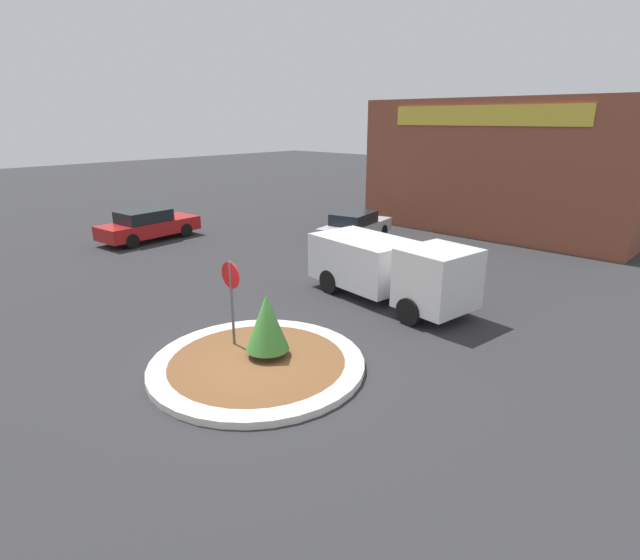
# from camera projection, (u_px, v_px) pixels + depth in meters

# --- Properties ---
(ground_plane) EXTENTS (120.00, 120.00, 0.00)m
(ground_plane) POSITION_uv_depth(u_px,v_px,m) (258.00, 367.00, 11.85)
(ground_plane) COLOR #2D2D30
(traffic_island) EXTENTS (5.08, 5.08, 0.17)m
(traffic_island) POSITION_uv_depth(u_px,v_px,m) (257.00, 364.00, 11.82)
(traffic_island) COLOR silver
(traffic_island) RESTS_ON ground_plane
(stop_sign) EXTENTS (0.67, 0.07, 2.35)m
(stop_sign) POSITION_uv_depth(u_px,v_px,m) (231.00, 290.00, 12.23)
(stop_sign) COLOR #4C4C51
(stop_sign) RESTS_ON ground_plane
(island_shrub) EXTENTS (1.04, 1.04, 1.56)m
(island_shrub) POSITION_uv_depth(u_px,v_px,m) (267.00, 322.00, 11.80)
(island_shrub) COLOR brown
(island_shrub) RESTS_ON traffic_island
(utility_truck) EXTENTS (5.89, 2.83, 2.11)m
(utility_truck) POSITION_uv_depth(u_px,v_px,m) (389.00, 267.00, 15.81)
(utility_truck) COLOR silver
(utility_truck) RESTS_ON ground_plane
(storefront_building) EXTENTS (13.35, 6.07, 6.57)m
(storefront_building) POSITION_uv_depth(u_px,v_px,m) (505.00, 166.00, 25.62)
(storefront_building) COLOR brown
(storefront_building) RESTS_ON ground_plane
(parked_sedan_silver) EXTENTS (2.54, 4.69, 1.43)m
(parked_sedan_silver) POSITION_uv_depth(u_px,v_px,m) (355.00, 227.00, 23.71)
(parked_sedan_silver) COLOR #B7B7BC
(parked_sedan_silver) RESTS_ON ground_plane
(parked_sedan_red) EXTENTS (2.17, 4.91, 1.48)m
(parked_sedan_red) POSITION_uv_depth(u_px,v_px,m) (148.00, 225.00, 23.99)
(parked_sedan_red) COLOR #B21919
(parked_sedan_red) RESTS_ON ground_plane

